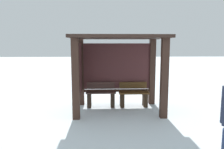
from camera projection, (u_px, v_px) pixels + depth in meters
name	position (u px, v px, depth m)	size (l,w,h in m)	color
ground_plane	(118.00, 110.00, 6.43)	(60.00, 60.00, 0.00)	white
bus_shelter	(115.00, 58.00, 6.41)	(2.69, 1.78, 2.19)	#3A251D
bench_left_inside	(101.00, 96.00, 6.78)	(0.93, 0.35, 0.76)	#442C27
bench_center_inside	(134.00, 96.00, 6.82)	(0.93, 0.38, 0.75)	#4D3116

